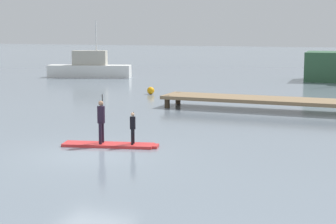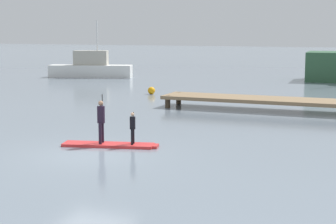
{
  "view_description": "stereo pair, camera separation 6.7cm",
  "coord_description": "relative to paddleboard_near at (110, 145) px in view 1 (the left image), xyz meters",
  "views": [
    {
      "loc": [
        8.87,
        -15.54,
        4.08
      ],
      "look_at": [
        1.41,
        3.3,
        1.05
      ],
      "focal_mm": 58.77,
      "sensor_mm": 36.0,
      "label": 1
    },
    {
      "loc": [
        8.93,
        -15.52,
        4.08
      ],
      "look_at": [
        1.41,
        3.3,
        1.05
      ],
      "focal_mm": 58.77,
      "sensor_mm": 36.0,
      "label": 2
    }
  ],
  "objects": [
    {
      "name": "fishing_boat_green_midground",
      "position": [
        -14.97,
        24.87,
        0.78
      ],
      "size": [
        7.28,
        3.67,
        4.89
      ],
      "color": "silver",
      "rests_on": "ground"
    },
    {
      "name": "paddler_child_solo",
      "position": [
        0.79,
        0.21,
        0.68
      ],
      "size": [
        0.24,
        0.39,
        1.13
      ],
      "color": "black",
      "rests_on": "paddleboard_near"
    },
    {
      "name": "paddleboard_near",
      "position": [
        0.0,
        0.0,
        0.0
      ],
      "size": [
        3.45,
        1.49,
        0.1
      ],
      "color": "red",
      "rests_on": "ground"
    },
    {
      "name": "mooring_buoy_far",
      "position": [
        -5.01,
        15.18,
        0.19
      ],
      "size": [
        0.47,
        0.47,
        0.47
      ],
      "primitive_type": "sphere",
      "color": "orange",
      "rests_on": "ground"
    },
    {
      "name": "ground_plane",
      "position": [
        0.05,
        -1.43,
        -0.05
      ],
      "size": [
        240.0,
        240.0,
        0.0
      ],
      "primitive_type": "plane",
      "color": "slate"
    },
    {
      "name": "paddler_adult",
      "position": [
        -0.31,
        -0.07,
        0.92
      ],
      "size": [
        0.33,
        0.48,
        1.73
      ],
      "color": "black",
      "rests_on": "paddleboard_near"
    },
    {
      "name": "floating_dock",
      "position": [
        4.17,
        10.64,
        0.5
      ],
      "size": [
        12.42,
        2.24,
        0.65
      ],
      "color": "#846B4C",
      "rests_on": "ground"
    }
  ]
}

